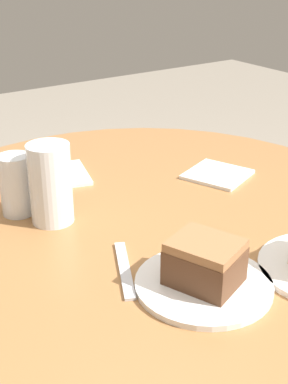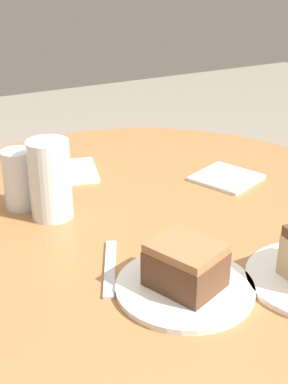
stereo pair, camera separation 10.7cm
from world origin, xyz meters
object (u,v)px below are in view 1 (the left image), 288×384
object	(u,v)px
plate_near	(204,284)
glass_lemonade	(17,187)
glass_water	(51,187)
cake_slice_near	(205,262)

from	to	relation	value
plate_near	glass_lemonade	size ratio (longest dim) A/B	1.78
plate_near	glass_water	distance (m)	0.36
plate_near	glass_water	bearing A→B (deg)	-163.55
cake_slice_near	glass_water	world-z (taller)	glass_water
glass_lemonade	glass_water	xyz separation A→B (m)	(0.07, 0.04, 0.02)
glass_lemonade	plate_near	bearing A→B (deg)	19.28
plate_near	glass_water	world-z (taller)	glass_water
plate_near	glass_lemonade	distance (m)	0.43
cake_slice_near	glass_water	distance (m)	0.35
glass_lemonade	glass_water	world-z (taller)	glass_water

